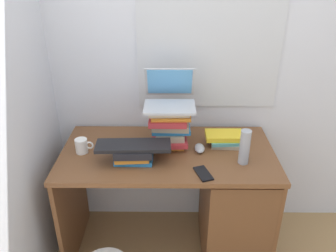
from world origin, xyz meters
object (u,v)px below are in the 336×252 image
book_stack_tall (170,127)px  computer_mouse (200,148)px  water_bottle (245,147)px  desk (218,200)px  laptop (170,96)px  book_stack_side (224,139)px  book_stack_keyboard_riser (133,154)px  cell_phone (203,174)px  mug (82,146)px  keyboard (133,146)px

book_stack_tall → computer_mouse: 0.22m
book_stack_tall → water_bottle: bearing=-24.4°
desk → laptop: bearing=154.7°
book_stack_tall → book_stack_side: bearing=3.0°
desk → book_stack_tall: (-0.31, 0.09, 0.48)m
book_stack_side → book_stack_keyboard_riser: bearing=-160.4°
book_stack_tall → book_stack_side: 0.35m
laptop → cell_phone: size_ratio=2.21×
mug → book_stack_side: bearing=6.7°
book_stack_side → laptop: bearing=173.5°
book_stack_side → mug: (-0.86, -0.10, 0.00)m
book_stack_side → water_bottle: size_ratio=1.12×
book_stack_tall → cell_phone: bearing=-59.3°
book_stack_side → keyboard: keyboard is taller
book_stack_tall → laptop: 0.19m
keyboard → desk: bearing=8.0°
laptop → water_bottle: (0.42, -0.25, -0.20)m
keyboard → book_stack_side: bearing=18.2°
book_stack_side → computer_mouse: 0.18m
desk → book_stack_side: size_ratio=5.57×
desk → mug: size_ratio=11.77×
keyboard → water_bottle: bearing=-2.7°
book_stack_keyboard_riser → keyboard: 0.06m
book_stack_keyboard_riser → laptop: bearing=48.5°
water_bottle → book_stack_keyboard_riser: bearing=178.8°
computer_mouse → water_bottle: water_bottle is taller
book_stack_side → keyboard: size_ratio=0.55×
desk → cell_phone: (-0.13, -0.22, 0.36)m
book_stack_tall → water_bottle: (0.42, -0.19, -0.03)m
mug → computer_mouse: bearing=1.8°
keyboard → water_bottle: size_ratio=2.05×
book_stack_tall → cell_phone: 0.38m
desk → book_stack_tall: 0.58m
desk → book_stack_keyboard_riser: (-0.52, -0.09, 0.40)m
laptop → cell_phone: bearing=-63.3°
laptop → computer_mouse: bearing=-33.0°
laptop → computer_mouse: size_ratio=2.89×
book_stack_tall → cell_phone: size_ratio=1.88×
water_bottle → desk: bearing=137.2°
desk → water_bottle: (0.11, -0.10, 0.46)m
keyboard → mug: (-0.32, 0.10, -0.06)m
book_stack_side → computer_mouse: book_stack_side is taller
desk → water_bottle: 0.48m
computer_mouse → mug: (-0.70, -0.02, 0.03)m
desk → book_stack_side: 0.41m
book_stack_side → computer_mouse: (-0.16, -0.08, -0.02)m
desk → mug: 0.92m
book_stack_side → computer_mouse: size_ratio=2.21×
computer_mouse → book_stack_keyboard_riser: bearing=-163.4°
laptop → mug: bearing=-165.0°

